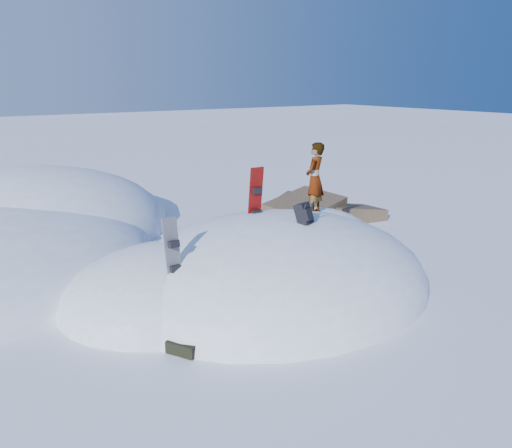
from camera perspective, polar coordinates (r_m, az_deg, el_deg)
ground at (r=10.91m, az=2.23°, el=-6.95°), size 120.00×120.00×0.00m
snow_mound at (r=10.99m, az=0.76°, el=-6.75°), size 8.00×6.00×3.00m
rock_outcrop at (r=15.32m, az=6.78°, el=-0.13°), size 4.68×4.41×1.68m
snowboard_red at (r=11.03m, az=-0.08°, el=2.29°), size 0.33×0.27×1.71m
snowboard_dark at (r=9.03m, az=-9.41°, el=-3.92°), size 0.30×0.25×1.53m
backpack at (r=10.19m, az=5.55°, el=1.16°), size 0.41×0.47×0.52m
gear_pile at (r=8.61m, az=-7.20°, el=-12.80°), size 1.01×0.82×0.26m
person at (r=11.61m, az=6.73°, el=5.15°), size 0.73×0.65×1.68m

